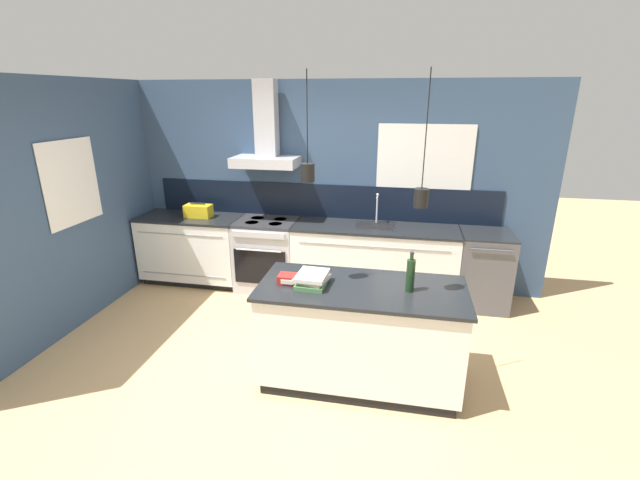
% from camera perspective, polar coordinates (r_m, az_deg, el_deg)
% --- Properties ---
extents(ground_plane, '(16.00, 16.00, 0.00)m').
position_cam_1_polar(ground_plane, '(4.20, -5.10, -16.48)').
color(ground_plane, tan).
rests_on(ground_plane, ground).
extents(wall_back, '(5.60, 2.21, 2.60)m').
position_cam_1_polar(wall_back, '(5.49, -0.08, 7.61)').
color(wall_back, '#354C6B').
rests_on(wall_back, ground_plane).
extents(wall_left, '(0.08, 3.80, 2.60)m').
position_cam_1_polar(wall_left, '(5.37, -29.16, 4.42)').
color(wall_left, '#354C6B').
rests_on(wall_left, ground_plane).
extents(counter_run_left, '(1.34, 0.64, 0.91)m').
position_cam_1_polar(counter_run_left, '(5.99, -16.55, -1.09)').
color(counter_run_left, black).
rests_on(counter_run_left, ground_plane).
extents(counter_run_sink, '(2.00, 0.64, 1.28)m').
position_cam_1_polar(counter_run_sink, '(5.35, 7.19, -2.81)').
color(counter_run_sink, black).
rests_on(counter_run_sink, ground_plane).
extents(oven_range, '(0.76, 0.66, 0.91)m').
position_cam_1_polar(oven_range, '(5.59, -7.02, -1.90)').
color(oven_range, '#B5B5BA').
rests_on(oven_range, ground_plane).
extents(dishwasher, '(0.59, 0.65, 0.91)m').
position_cam_1_polar(dishwasher, '(5.44, 20.87, -3.68)').
color(dishwasher, '#4C4C51').
rests_on(dishwasher, ground_plane).
extents(kitchen_island, '(1.73, 0.80, 0.91)m').
position_cam_1_polar(kitchen_island, '(3.80, 5.40, -12.38)').
color(kitchen_island, black).
rests_on(kitchen_island, ground_plane).
extents(bottle_on_island, '(0.07, 0.07, 0.34)m').
position_cam_1_polar(bottle_on_island, '(3.51, 11.97, -4.57)').
color(bottle_on_island, '#193319').
rests_on(bottle_on_island, kitchen_island).
extents(book_stack, '(0.30, 0.33, 0.10)m').
position_cam_1_polar(book_stack, '(3.59, -1.06, -5.22)').
color(book_stack, '#4C7F4C').
rests_on(book_stack, kitchen_island).
extents(red_supply_box, '(0.18, 0.14, 0.08)m').
position_cam_1_polar(red_supply_box, '(3.63, -4.13, -5.20)').
color(red_supply_box, red).
rests_on(red_supply_box, kitchen_island).
extents(yellow_toolbox, '(0.34, 0.18, 0.19)m').
position_cam_1_polar(yellow_toolbox, '(5.78, -15.91, 3.76)').
color(yellow_toolbox, gold).
rests_on(yellow_toolbox, counter_run_left).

